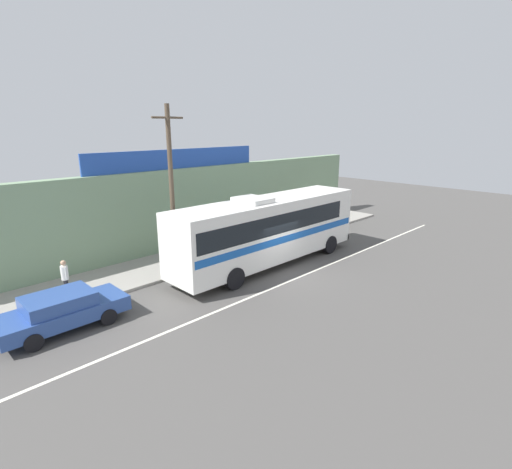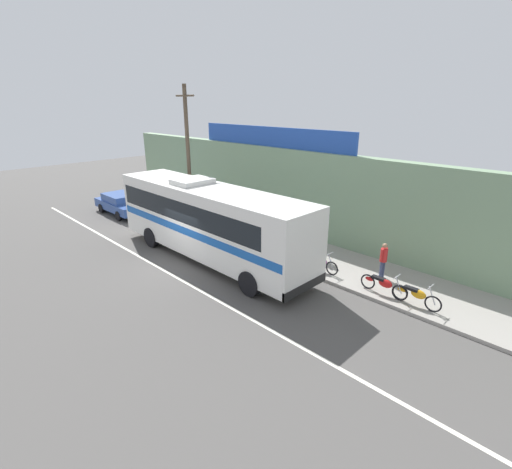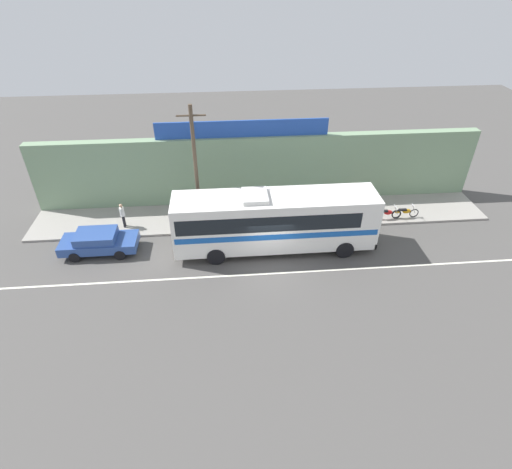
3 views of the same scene
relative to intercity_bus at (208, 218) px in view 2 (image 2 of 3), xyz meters
name	(u,v)px [view 2 (image 2 of 3)]	position (x,y,z in m)	size (l,w,h in m)	color
ground_plane	(179,265)	(-0.33, -1.55, -2.07)	(70.00, 70.00, 0.00)	#4F4C49
sidewalk_slab	(257,237)	(-0.33, 3.65, -2.00)	(30.00, 3.60, 0.14)	gray
storefront_facade	(284,190)	(-0.33, 5.80, 0.33)	(30.00, 0.70, 4.80)	gray
storefront_billboard	(271,137)	(-1.40, 5.80, 3.28)	(11.21, 0.12, 1.10)	#234CAD
road_center_stripe	(165,271)	(-0.33, -2.35, -2.06)	(30.00, 0.14, 0.01)	silver
intercity_bus	(208,218)	(0.00, 0.00, 0.00)	(11.65, 2.66, 3.78)	white
parked_car	(121,203)	(-10.27, 0.54, -1.33)	(4.41, 1.91, 1.37)	#2D4C93
utility_pole	(188,157)	(-4.33, 2.12, 2.21)	(1.60, 0.22, 8.00)	brown
motorcycle_blue	(320,262)	(4.80, 2.42, -1.50)	(1.86, 0.56, 0.94)	black
motorcycle_purple	(416,295)	(9.08, 2.44, -1.50)	(1.84, 0.56, 0.94)	black
motorcycle_orange	(383,284)	(7.81, 2.38, -1.50)	(1.95, 0.56, 0.94)	black
pedestrian_far_right	(320,240)	(4.01, 3.45, -0.97)	(0.30, 0.48, 1.65)	black
pedestrian_far_left	(383,258)	(7.12, 3.68, -1.02)	(0.30, 0.48, 1.58)	navy
pedestrian_by_curb	(160,195)	(-9.25, 2.95, -0.96)	(0.30, 0.48, 1.66)	black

